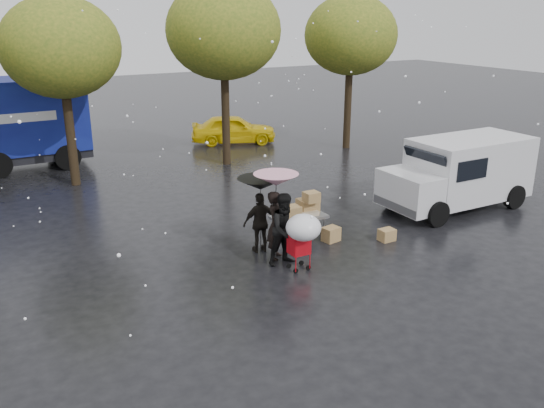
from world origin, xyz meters
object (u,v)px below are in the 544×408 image
person_black (261,223)px  shopping_cart (303,230)px  person_pink (276,225)px  white_van (460,172)px  yellow_taxi (234,129)px  vendor_cart (302,211)px

person_black → shopping_cart: (0.29, -1.58, 0.27)m
person_pink → white_van: bearing=-39.7°
person_pink → yellow_taxi: 13.36m
white_van → shopping_cart: bearing=-166.3°
person_black → vendor_cart: size_ratio=1.05×
vendor_cart → shopping_cart: 2.40m
person_black → white_van: size_ratio=0.32×
person_pink → person_black: size_ratio=1.11×
vendor_cart → yellow_taxi: yellow_taxi is taller
person_black → person_pink: bearing=112.5°
person_pink → person_black: person_pink is taller
shopping_cart → white_van: white_van is taller
person_pink → white_van: size_ratio=0.36×
vendor_cart → yellow_taxi: (3.38, 11.48, -0.06)m
person_pink → yellow_taxi: size_ratio=0.45×
shopping_cart → white_van: size_ratio=0.30×
person_pink → vendor_cart: bearing=-9.1°
person_pink → shopping_cart: bearing=-127.0°
vendor_cart → shopping_cart: shopping_cart is taller
white_van → person_black: bearing=-179.3°
person_pink → person_black: bearing=59.8°
person_pink → yellow_taxi: (4.76, 12.48, -0.21)m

